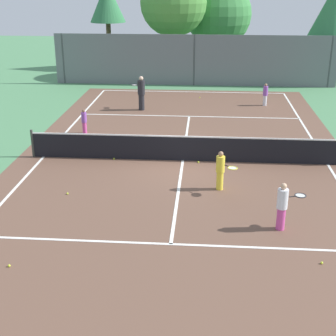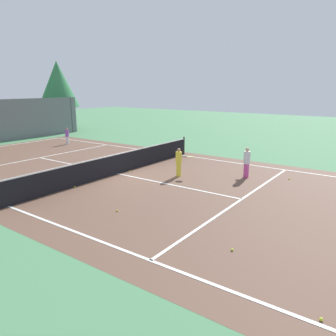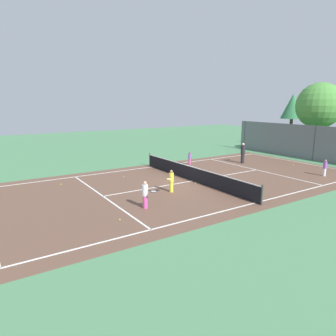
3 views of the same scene
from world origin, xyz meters
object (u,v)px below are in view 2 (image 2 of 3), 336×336
player_1 (247,162)px  tennis_ball_2 (130,171)px  tennis_ball_6 (10,149)px  tennis_ball_3 (289,179)px  tennis_ball_1 (75,187)px  tennis_ball_0 (232,250)px  player_4 (67,136)px  player_3 (179,162)px  tennis_ball_5 (117,210)px  ball_crate (111,166)px  tennis_ball_4 (321,319)px

player_1 → tennis_ball_2: size_ratio=21.38×
player_1 → tennis_ball_6: player_1 is taller
tennis_ball_2 → tennis_ball_3: size_ratio=1.00×
player_1 → tennis_ball_1: bearing=137.7°
tennis_ball_6 → tennis_ball_0: bearing=-103.4°
player_4 → tennis_ball_0: player_4 is taller
player_3 → player_4: player_3 is taller
player_4 → tennis_ball_5: (-7.65, -12.43, -0.59)m
player_3 → tennis_ball_6: player_3 is taller
tennis_ball_1 → tennis_ball_3: (6.49, -6.96, 0.00)m
player_1 → ball_crate: 6.77m
player_3 → tennis_ball_0: size_ratio=20.35×
tennis_ball_1 → tennis_ball_5: (-0.93, -3.35, 0.00)m
tennis_ball_0 → tennis_ball_6: 18.76m
tennis_ball_6 → tennis_ball_2: bearing=-89.1°
player_3 → tennis_ball_5: 5.10m
player_4 → tennis_ball_6: size_ratio=18.35×
player_4 → tennis_ball_3: player_4 is taller
ball_crate → tennis_ball_0: bearing=-116.8°
player_4 → tennis_ball_6: player_4 is taller
ball_crate → tennis_ball_4: size_ratio=6.45×
tennis_ball_1 → tennis_ball_2: 3.29m
tennis_ball_1 → tennis_ball_3: same height
tennis_ball_6 → player_1: bearing=-80.7°
tennis_ball_0 → tennis_ball_1: same height
player_3 → tennis_ball_5: size_ratio=20.35×
tennis_ball_2 → tennis_ball_1: bearing=178.2°
tennis_ball_2 → tennis_ball_5: bearing=-142.4°
player_1 → tennis_ball_3: (0.78, -1.76, -0.70)m
player_4 → tennis_ball_6: (-3.59, 1.46, -0.59)m
tennis_ball_0 → tennis_ball_5: (0.28, 4.35, 0.00)m
player_3 → tennis_ball_1: player_3 is taller
tennis_ball_2 → tennis_ball_6: size_ratio=1.00×
player_1 → player_4: (1.00, 14.28, -0.11)m
tennis_ball_3 → tennis_ball_4: 9.71m
tennis_ball_1 → tennis_ball_3: bearing=-47.0°
tennis_ball_4 → tennis_ball_0: bearing=58.7°
ball_crate → tennis_ball_0: (-4.42, -8.76, -0.15)m
tennis_ball_4 → tennis_ball_5: bearing=75.5°
tennis_ball_1 → tennis_ball_4: (-2.69, -10.11, 0.00)m
player_1 → ball_crate: player_1 is taller
player_4 → tennis_ball_0: size_ratio=18.35×
player_4 → tennis_ball_5: player_4 is taller
tennis_ball_3 → tennis_ball_6: size_ratio=1.00×
player_1 → player_3: size_ratio=1.05×
player_3 → tennis_ball_6: (-0.93, 13.10, -0.66)m
player_4 → tennis_ball_2: 9.83m
player_4 → tennis_ball_2: size_ratio=18.35×
tennis_ball_0 → tennis_ball_2: 8.83m
ball_crate → tennis_ball_1: 3.37m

